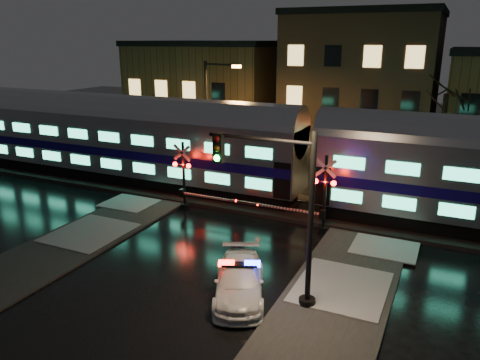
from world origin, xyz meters
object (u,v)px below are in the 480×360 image
Objects in this scene: crossing_signal_left at (188,183)px; streetlight at (210,112)px; traffic_light at (283,214)px; police_car at (239,281)px; crossing_signal_right at (317,201)px.

streetlight reaches higher than crossing_signal_left.
crossing_signal_left is 7.67m from streetlight.
streetlight reaches higher than traffic_light.
traffic_light is (8.31, -7.10, 1.89)m from crossing_signal_left.
crossing_signal_left is at bearing -72.12° from streetlight.
crossing_signal_right is (0.89, 7.48, 1.03)m from police_car.
streetlight is at bearing 124.40° from traffic_light.
crossing_signal_left is (-7.64, -0.00, -0.03)m from crossing_signal_right.
crossing_signal_left is 0.85× the size of traffic_light.
crossing_signal_right is 0.71× the size of streetlight.
streetlight is (-8.91, 14.17, 4.06)m from police_car.
crossing_signal_left is 11.09m from traffic_light.
traffic_light is at bearing -9.25° from police_car.
streetlight is (-9.80, 6.69, 3.03)m from crossing_signal_right.
traffic_light is 0.81× the size of streetlight.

